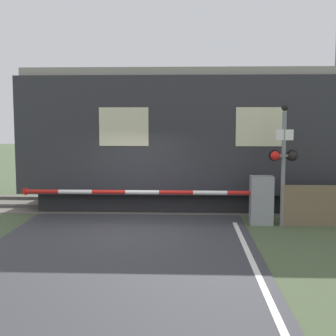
% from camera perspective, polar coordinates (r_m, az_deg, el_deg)
% --- Properties ---
extents(ground_plane, '(80.00, 80.00, 0.00)m').
position_cam_1_polar(ground_plane, '(12.02, -4.62, -7.66)').
color(ground_plane, '#475638').
extents(track_bed, '(36.00, 3.20, 0.13)m').
position_cam_1_polar(track_bed, '(15.49, -3.00, -4.44)').
color(track_bed, '#666056').
rests_on(track_bed, ground_plane).
extents(train, '(14.41, 3.20, 4.33)m').
position_cam_1_polar(train, '(15.32, 10.33, 3.59)').
color(train, black).
rests_on(train, ground_plane).
extents(crossing_barrier, '(6.83, 0.44, 1.31)m').
position_cam_1_polar(crossing_barrier, '(12.76, 8.68, -3.71)').
color(crossing_barrier, gray).
rests_on(crossing_barrier, ground_plane).
extents(signal_post, '(0.76, 0.26, 3.22)m').
position_cam_1_polar(signal_post, '(12.61, 13.92, 1.25)').
color(signal_post, gray).
rests_on(signal_post, ground_plane).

